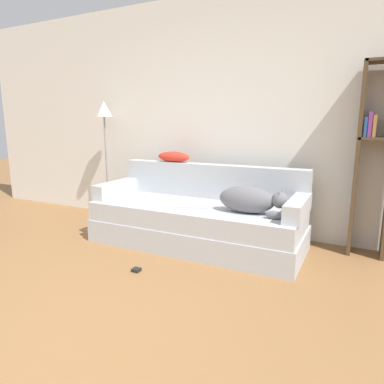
% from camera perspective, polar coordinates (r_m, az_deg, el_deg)
% --- Properties ---
extents(ground_plane, '(20.00, 20.00, 0.00)m').
position_cam_1_polar(ground_plane, '(2.25, -27.86, -24.59)').
color(ground_plane, olive).
extents(wall_back, '(7.58, 0.06, 2.70)m').
position_cam_1_polar(wall_back, '(4.12, 4.30, 12.49)').
color(wall_back, silver).
rests_on(wall_back, ground_plane).
extents(couch, '(2.21, 0.88, 0.44)m').
position_cam_1_polar(couch, '(3.63, 0.68, -5.51)').
color(couch, '#B2B7BC').
rests_on(couch, ground_plane).
extents(couch_backrest, '(2.17, 0.15, 0.38)m').
position_cam_1_polar(couch_backrest, '(3.86, 3.09, 1.83)').
color(couch_backrest, '#B2B7BC').
rests_on(couch_backrest, couch).
extents(couch_arm_left, '(0.15, 0.69, 0.16)m').
position_cam_1_polar(couch_arm_left, '(4.09, -12.43, 0.58)').
color(couch_arm_left, '#B2B7BC').
rests_on(couch_arm_left, couch).
extents(couch_arm_right, '(0.15, 0.69, 0.16)m').
position_cam_1_polar(couch_arm_right, '(3.24, 17.24, -2.52)').
color(couch_arm_right, '#B2B7BC').
rests_on(couch_arm_right, couch).
extents(dog, '(0.66, 0.26, 0.26)m').
position_cam_1_polar(dog, '(3.25, 9.74, -1.28)').
color(dog, slate).
rests_on(dog, couch).
extents(laptop, '(0.39, 0.28, 0.02)m').
position_cam_1_polar(laptop, '(3.47, -0.11, -2.31)').
color(laptop, '#B7B7BC').
rests_on(laptop, couch).
extents(throw_pillow, '(0.41, 0.15, 0.12)m').
position_cam_1_polar(throw_pillow, '(4.05, -3.08, 5.89)').
color(throw_pillow, red).
rests_on(throw_pillow, couch_backrest).
extents(bookshelf, '(0.33, 0.26, 1.83)m').
position_cam_1_polar(bookshelf, '(3.64, 28.12, 5.71)').
color(bookshelf, '#4C3823').
rests_on(bookshelf, ground_plane).
extents(floor_lamp, '(0.26, 0.26, 1.55)m').
position_cam_1_polar(floor_lamp, '(4.67, -14.32, 10.04)').
color(floor_lamp, gray).
rests_on(floor_lamp, ground_plane).
extents(power_adapter, '(0.07, 0.07, 0.03)m').
position_cam_1_polar(power_adapter, '(3.10, -9.26, -12.69)').
color(power_adapter, black).
rests_on(power_adapter, ground_plane).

